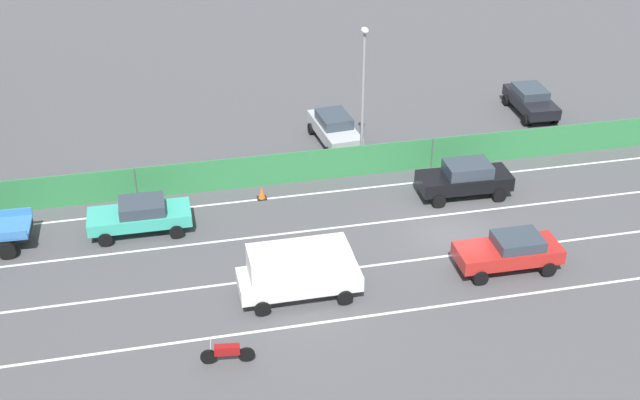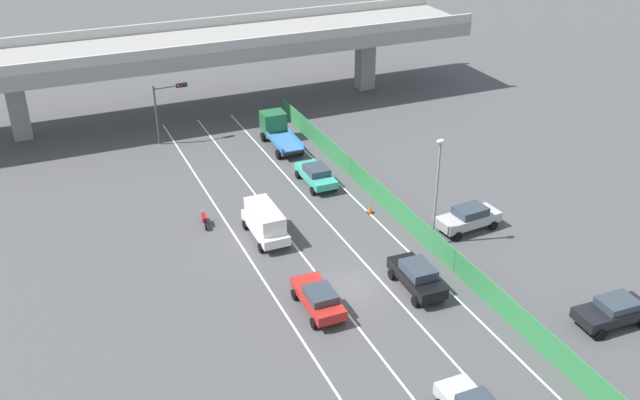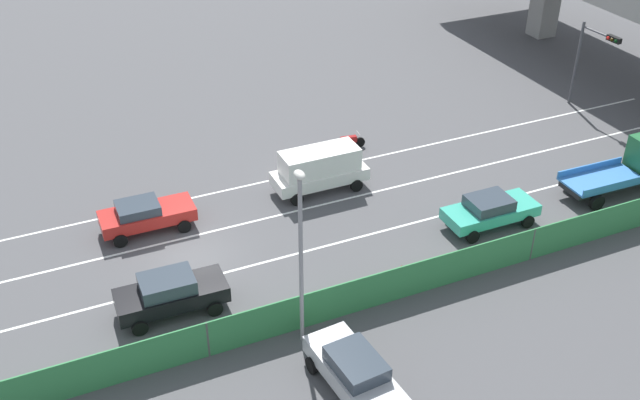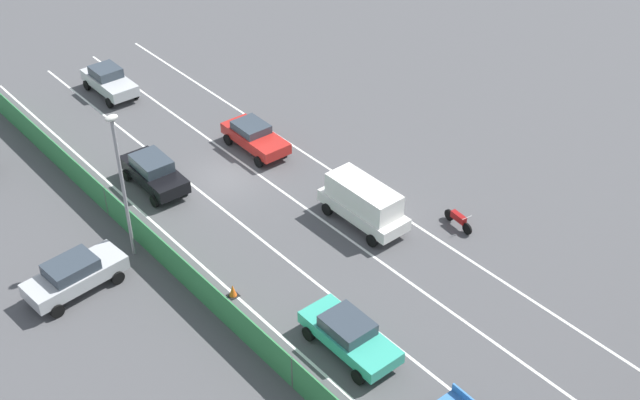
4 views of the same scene
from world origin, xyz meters
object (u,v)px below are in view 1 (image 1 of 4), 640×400
parked_wagon_silver (334,128)px  traffic_cone (262,193)px  car_van_white (299,270)px  motorcycle (227,352)px  street_lamp (363,87)px  car_sedan_black (465,178)px  car_taxi_teal (140,215)px  car_sedan_red (510,251)px  parked_sedan_dark (531,99)px

parked_wagon_silver → traffic_cone: (-5.13, 4.82, -0.65)m
car_van_white → traffic_cone: 8.15m
motorcycle → street_lamp: bearing=-32.6°
traffic_cone → car_sedan_black: bearing=-100.6°
car_taxi_teal → car_sedan_red: 16.27m
car_taxi_teal → parked_wagon_silver: size_ratio=0.98×
car_van_white → car_taxi_teal: size_ratio=1.06×
street_lamp → traffic_cone: bearing=109.0°
traffic_cone → parked_sedan_dark: bearing=-68.9°
car_van_white → traffic_cone: (8.08, 0.25, -0.99)m
car_taxi_teal → parked_wagon_silver: (6.89, -10.59, 0.07)m
car_sedan_red → street_lamp: 11.25m
car_sedan_red → motorcycle: (-3.38, 12.28, -0.41)m
motorcycle → car_taxi_teal: bearing=15.7°
car_van_white → car_sedan_black: (6.28, -9.40, -0.32)m
car_sedan_black → street_lamp: bearing=48.7°
car_sedan_black → traffic_cone: car_sedan_black is taller
car_van_white → motorcycle: (-3.36, 3.30, -0.82)m
parked_wagon_silver → car_sedan_black: bearing=-145.1°
car_sedan_red → parked_sedan_dark: bearing=-27.9°
car_sedan_red → street_lamp: size_ratio=0.58×
car_sedan_black → parked_wagon_silver: 8.45m
car_sedan_black → motorcycle: car_sedan_black is taller
car_sedan_black → motorcycle: bearing=127.2°
car_sedan_black → street_lamp: (3.68, 4.19, 3.59)m
motorcycle → parked_sedan_dark: size_ratio=0.44×
parked_sedan_dark → traffic_cone: bearing=111.1°
parked_wagon_silver → car_sedan_red: bearing=-161.5°
car_taxi_teal → car_sedan_red: car_taxi_teal is taller
car_sedan_black → street_lamp: size_ratio=0.60×
car_taxi_teal → car_sedan_black: bearing=-90.2°
motorcycle → car_sedan_black: bearing=-52.8°
car_van_white → car_sedan_red: size_ratio=1.10×
car_taxi_teal → car_sedan_red: (-6.30, -15.00, 0.00)m
car_sedan_red → motorcycle: size_ratio=2.27×
car_van_white → motorcycle: size_ratio=2.50×
parked_sedan_dark → traffic_cone: parked_sedan_dark is taller
car_taxi_teal → traffic_cone: car_taxi_teal is taller
motorcycle → street_lamp: 16.33m
car_taxi_teal → parked_wagon_silver: parked_wagon_silver is taller
motorcycle → parked_sedan_dark: bearing=-48.1°
car_sedan_red → parked_sedan_dark: parked_sedan_dark is taller
car_taxi_teal → parked_sedan_dark: parked_sedan_dark is taller
car_taxi_teal → motorcycle: size_ratio=2.35×
car_sedan_black → parked_sedan_dark: bearing=-41.2°
street_lamp → parked_sedan_dark: bearing=-68.0°
car_van_white → motorcycle: bearing=135.5°
car_taxi_teal → street_lamp: bearing=-72.1°
car_taxi_teal → street_lamp: 12.37m
car_sedan_black → traffic_cone: (1.80, 9.65, -0.67)m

